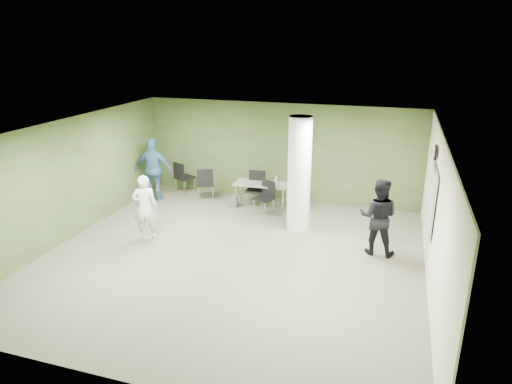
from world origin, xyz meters
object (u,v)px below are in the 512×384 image
(folding_table, at_px, (261,185))
(woman_white, at_px, (145,207))
(man_blue, at_px, (154,170))
(chair_back_left, at_px, (182,175))
(man_black, at_px, (378,217))

(folding_table, height_order, woman_white, woman_white)
(folding_table, height_order, man_blue, man_blue)
(chair_back_left, height_order, woman_white, woman_white)
(man_black, bearing_deg, chair_back_left, -18.78)
(chair_back_left, distance_m, woman_white, 3.30)
(chair_back_left, xyz_separation_m, man_black, (5.86, -2.41, 0.29))
(man_blue, bearing_deg, chair_back_left, -126.94)
(folding_table, distance_m, man_black, 3.80)
(woman_white, relative_size, man_blue, 0.84)
(chair_back_left, xyz_separation_m, man_blue, (-0.48, -0.81, 0.35))
(woman_white, bearing_deg, man_blue, -91.20)
(woman_white, relative_size, man_black, 0.91)
(folding_table, relative_size, man_black, 0.88)
(folding_table, distance_m, chair_back_left, 2.66)
(chair_back_left, height_order, man_black, man_black)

